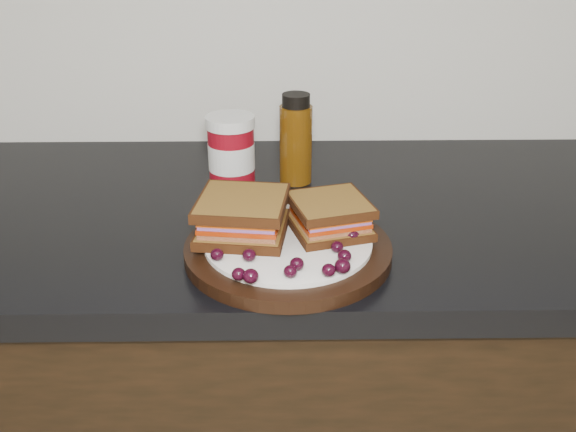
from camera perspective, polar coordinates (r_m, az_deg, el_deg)
name	(u,v)px	position (r m, az deg, el deg)	size (l,w,h in m)	color
base_cabinets	(180,427)	(1.31, -9.58, -18.01)	(3.96, 0.58, 0.86)	black
countertop	(159,216)	(1.05, -11.39, -0.01)	(3.98, 0.60, 0.04)	black
plate	(288,250)	(0.87, 0.00, -3.02)	(0.28, 0.28, 0.02)	black
sandwich_left	(243,216)	(0.87, -4.07, -0.02)	(0.12, 0.12, 0.05)	brown
sandwich_right	(330,216)	(0.88, 3.75, 0.03)	(0.10, 0.10, 0.05)	brown
grape_0	(217,254)	(0.82, -6.32, -3.42)	(0.02, 0.02, 0.02)	black
grape_1	(249,255)	(0.81, -3.48, -3.49)	(0.02, 0.02, 0.02)	black
grape_2	(239,274)	(0.77, -4.41, -5.17)	(0.02, 0.02, 0.02)	black
grape_3	(251,276)	(0.77, -3.33, -5.36)	(0.02, 0.02, 0.02)	black
grape_4	(290,271)	(0.78, 0.21, -4.95)	(0.02, 0.02, 0.02)	black
grape_5	(297,264)	(0.79, 0.80, -4.29)	(0.02, 0.02, 0.02)	black
grape_6	(329,270)	(0.78, 3.64, -4.83)	(0.02, 0.02, 0.02)	black
grape_7	(343,266)	(0.79, 4.87, -4.46)	(0.02, 0.02, 0.02)	black
grape_8	(344,256)	(0.81, 5.04, -3.58)	(0.02, 0.02, 0.02)	black
grape_9	(337,247)	(0.83, 4.39, -2.75)	(0.02, 0.02, 0.02)	black
grape_10	(352,235)	(0.86, 5.69, -1.70)	(0.02, 0.02, 0.02)	black
grape_11	(339,226)	(0.88, 4.59, -0.86)	(0.02, 0.02, 0.02)	black
grape_12	(335,220)	(0.90, 4.24, -0.39)	(0.02, 0.02, 0.02)	black
grape_13	(254,216)	(0.91, -3.03, -0.03)	(0.02, 0.02, 0.02)	black
grape_14	(230,225)	(0.89, -5.19, -0.83)	(0.02, 0.02, 0.01)	black
grape_15	(237,231)	(0.87, -4.51, -1.30)	(0.02, 0.02, 0.02)	black
grape_16	(217,239)	(0.85, -6.33, -2.02)	(0.02, 0.02, 0.02)	black
grape_17	(247,222)	(0.89, -3.69, -0.56)	(0.02, 0.02, 0.02)	black
grape_18	(226,225)	(0.89, -5.57, -0.76)	(0.02, 0.02, 0.02)	black
grape_19	(227,228)	(0.88, -5.45, -1.10)	(0.02, 0.02, 0.02)	black
condiment_jar	(231,151)	(1.08, -5.06, 5.79)	(0.08, 0.08, 0.12)	maroon
oil_bottle	(296,139)	(1.08, 0.70, 6.88)	(0.06, 0.06, 0.15)	#4C2B07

